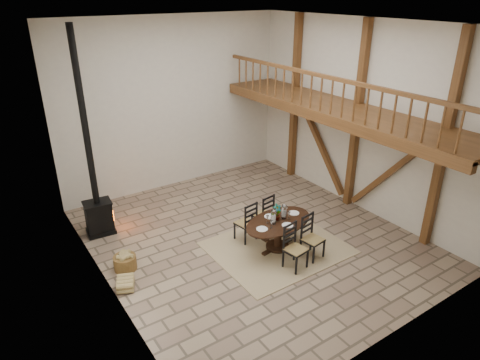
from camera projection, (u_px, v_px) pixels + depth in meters
ground at (251, 238)px, 10.55m from camera, size 8.00×8.00×0.00m
room_shell at (294, 112)px, 9.91m from camera, size 7.02×8.02×5.01m
rug at (277, 248)px, 10.14m from camera, size 3.00×2.50×0.02m
dining_table at (278, 233)px, 9.97m from camera, size 1.94×2.13×1.15m
wood_stove at (95, 193)px, 10.32m from camera, size 0.71×0.58×5.00m
log_basket at (125, 262)px, 9.32m from camera, size 0.49×0.49×0.41m
log_stack at (126, 283)px, 8.75m from camera, size 0.49×0.55×0.23m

